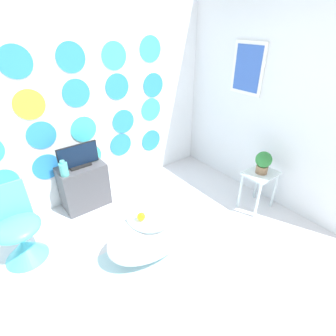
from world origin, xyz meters
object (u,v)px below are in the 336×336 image
Objects in this scene: bathtub at (151,233)px; chair at (21,237)px; tv at (78,157)px; vase at (64,169)px; potted_plant_left at (263,162)px.

chair is (-1.03, 0.70, 0.02)m from bathtub.
tv is (0.81, 0.43, 0.43)m from chair.
tv reaches higher than vase.
vase is at bearing 29.24° from chair.
potted_plant_left is at bearing -39.06° from tv.
chair reaches higher than bathtub.
vase is (-0.21, -0.09, -0.04)m from tv.
bathtub is at bearing -34.29° from chair.
potted_plant_left reaches higher than bathtub.
vase is 0.69× the size of potted_plant_left.
tv is at bearing 140.94° from potted_plant_left.
potted_plant_left is (2.46, -0.91, 0.39)m from chair.
tv is 2.55× the size of vase.
vase is at bearing -156.05° from tv.
chair and potted_plant_left have the same top height.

